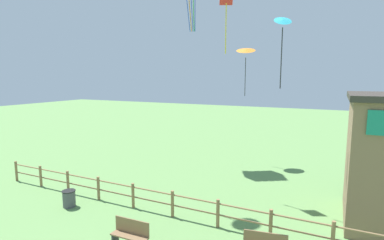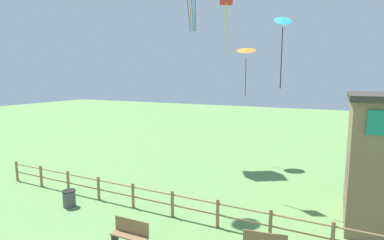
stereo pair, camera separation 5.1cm
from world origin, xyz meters
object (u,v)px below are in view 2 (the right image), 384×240
object	(u,v)px
kite_cyan_delta	(283,26)
kite_red_diamond	(226,7)
park_bench_near_fence	(130,233)
trash_bin	(69,198)
kite_orange_delta	(246,51)

from	to	relation	value
kite_cyan_delta	kite_red_diamond	xyz separation A→B (m)	(-3.05, 0.85, 1.32)
park_bench_near_fence	kite_cyan_delta	xyz separation A→B (m)	(4.06, 6.31, 8.00)
trash_bin	kite_red_diamond	world-z (taller)	kite_red_diamond
park_bench_near_fence	trash_bin	world-z (taller)	park_bench_near_fence
kite_orange_delta	kite_red_diamond	bearing A→B (deg)	-84.38
trash_bin	kite_orange_delta	world-z (taller)	kite_orange_delta
park_bench_near_fence	kite_red_diamond	world-z (taller)	kite_red_diamond
park_bench_near_fence	trash_bin	distance (m)	5.10
kite_cyan_delta	kite_red_diamond	bearing A→B (deg)	164.46
trash_bin	kite_orange_delta	distance (m)	14.84
park_bench_near_fence	kite_orange_delta	distance (m)	15.11
kite_cyan_delta	kite_orange_delta	distance (m)	7.70
park_bench_near_fence	kite_cyan_delta	distance (m)	10.97
kite_red_diamond	park_bench_near_fence	bearing A→B (deg)	-98.03
kite_cyan_delta	kite_orange_delta	xyz separation A→B (m)	(-3.63, 6.77, -0.45)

